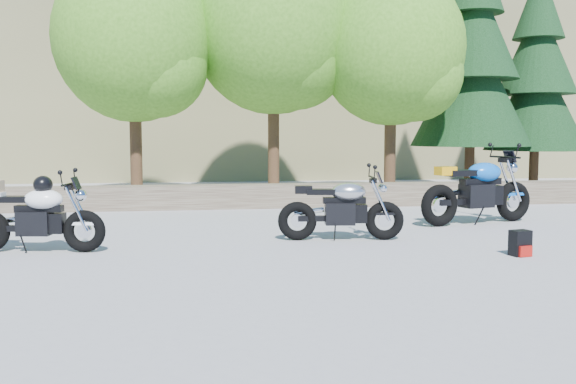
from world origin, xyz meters
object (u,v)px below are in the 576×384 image
object	(u,v)px
silver_bike	(342,209)
white_bike	(35,215)
backpack	(520,243)
blue_bike	(478,191)

from	to	relation	value
silver_bike	white_bike	size ratio (longest dim) A/B	1.02
backpack	blue_bike	bearing A→B (deg)	62.39
white_bike	blue_bike	bearing A→B (deg)	22.53
white_bike	backpack	xyz separation A→B (m)	(6.35, -1.19, -0.35)
white_bike	blue_bike	xyz separation A→B (m)	(7.10, 1.72, 0.07)
backpack	white_bike	bearing A→B (deg)	156.21
blue_bike	backpack	xyz separation A→B (m)	(-0.75, -2.92, -0.42)
white_bike	backpack	bearing A→B (deg)	-1.74
backpack	silver_bike	bearing A→B (deg)	129.43
white_bike	backpack	size ratio (longest dim) A/B	5.52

